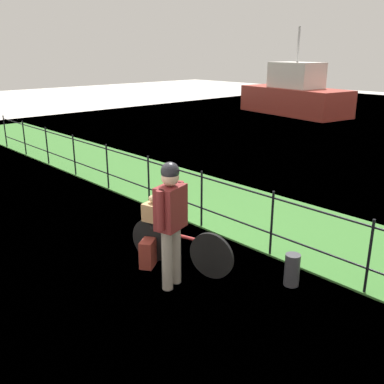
{
  "coord_description": "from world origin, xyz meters",
  "views": [
    {
      "loc": [
        5.06,
        -2.94,
        2.96
      ],
      "look_at": [
        0.45,
        1.34,
        0.9
      ],
      "focal_mm": 40.47,
      "sensor_mm": 36.0,
      "label": 1
    }
  ],
  "objects_px": {
    "bicycle_main": "(179,246)",
    "backpack_on_paving": "(148,253)",
    "wooden_crate": "(157,212)",
    "terrier_dog": "(158,199)",
    "moored_boat_mid": "(295,95)",
    "cyclist_person": "(171,215)",
    "mooring_bollard": "(292,270)"
  },
  "relations": [
    {
      "from": "moored_boat_mid",
      "to": "terrier_dog",
      "type": "bearing_deg",
      "value": -62.0
    },
    {
      "from": "bicycle_main",
      "to": "wooden_crate",
      "type": "height_order",
      "value": "wooden_crate"
    },
    {
      "from": "wooden_crate",
      "to": "backpack_on_paving",
      "type": "relative_size",
      "value": 0.93
    },
    {
      "from": "wooden_crate",
      "to": "backpack_on_paving",
      "type": "bearing_deg",
      "value": -92.63
    },
    {
      "from": "wooden_crate",
      "to": "terrier_dog",
      "type": "height_order",
      "value": "terrier_dog"
    },
    {
      "from": "bicycle_main",
      "to": "moored_boat_mid",
      "type": "height_order",
      "value": "moored_boat_mid"
    },
    {
      "from": "terrier_dog",
      "to": "mooring_bollard",
      "type": "xyz_separation_m",
      "value": [
        1.68,
        0.88,
        -0.77
      ]
    },
    {
      "from": "cyclist_person",
      "to": "mooring_bollard",
      "type": "xyz_separation_m",
      "value": [
        1.07,
        1.17,
        -0.78
      ]
    },
    {
      "from": "backpack_on_paving",
      "to": "moored_boat_mid",
      "type": "distance_m",
      "value": 16.81
    },
    {
      "from": "cyclist_person",
      "to": "backpack_on_paving",
      "type": "relative_size",
      "value": 4.21
    },
    {
      "from": "bicycle_main",
      "to": "mooring_bollard",
      "type": "height_order",
      "value": "bicycle_main"
    },
    {
      "from": "terrier_dog",
      "to": "mooring_bollard",
      "type": "height_order",
      "value": "terrier_dog"
    },
    {
      "from": "cyclist_person",
      "to": "terrier_dog",
      "type": "bearing_deg",
      "value": 154.66
    },
    {
      "from": "mooring_bollard",
      "to": "bicycle_main",
      "type": "bearing_deg",
      "value": -150.0
    },
    {
      "from": "mooring_bollard",
      "to": "moored_boat_mid",
      "type": "height_order",
      "value": "moored_boat_mid"
    },
    {
      "from": "backpack_on_paving",
      "to": "bicycle_main",
      "type": "bearing_deg",
      "value": 94.81
    },
    {
      "from": "terrier_dog",
      "to": "backpack_on_paving",
      "type": "height_order",
      "value": "terrier_dog"
    },
    {
      "from": "bicycle_main",
      "to": "backpack_on_paving",
      "type": "height_order",
      "value": "bicycle_main"
    },
    {
      "from": "wooden_crate",
      "to": "moored_boat_mid",
      "type": "distance_m",
      "value": 16.63
    },
    {
      "from": "bicycle_main",
      "to": "cyclist_person",
      "type": "relative_size",
      "value": 0.95
    },
    {
      "from": "wooden_crate",
      "to": "terrier_dog",
      "type": "bearing_deg",
      "value": 16.38
    },
    {
      "from": "wooden_crate",
      "to": "mooring_bollard",
      "type": "height_order",
      "value": "wooden_crate"
    },
    {
      "from": "bicycle_main",
      "to": "wooden_crate",
      "type": "relative_size",
      "value": 4.31
    },
    {
      "from": "cyclist_person",
      "to": "moored_boat_mid",
      "type": "height_order",
      "value": "moored_boat_mid"
    },
    {
      "from": "terrier_dog",
      "to": "backpack_on_paving",
      "type": "bearing_deg",
      "value": -99.57
    },
    {
      "from": "backpack_on_paving",
      "to": "mooring_bollard",
      "type": "distance_m",
      "value": 2.02
    },
    {
      "from": "wooden_crate",
      "to": "mooring_bollard",
      "type": "distance_m",
      "value": 2.0
    },
    {
      "from": "wooden_crate",
      "to": "cyclist_person",
      "type": "distance_m",
      "value": 0.73
    },
    {
      "from": "bicycle_main",
      "to": "backpack_on_paving",
      "type": "bearing_deg",
      "value": -141.11
    },
    {
      "from": "bicycle_main",
      "to": "terrier_dog",
      "type": "height_order",
      "value": "terrier_dog"
    },
    {
      "from": "mooring_bollard",
      "to": "moored_boat_mid",
      "type": "relative_size",
      "value": 0.08
    },
    {
      "from": "terrier_dog",
      "to": "bicycle_main",
      "type": "bearing_deg",
      "value": 16.38
    }
  ]
}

